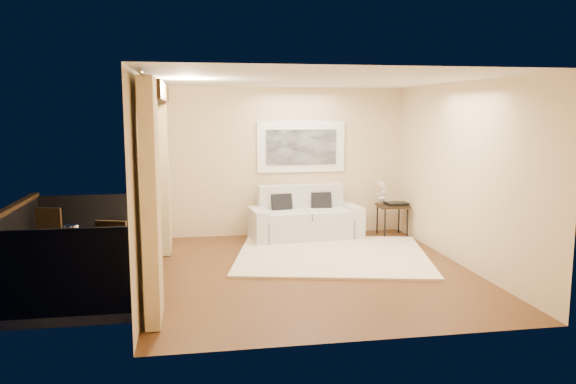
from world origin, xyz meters
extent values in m
plane|color=brown|center=(0.00, 0.00, 0.00)|extent=(5.00, 5.00, 0.00)
plane|color=white|center=(0.00, 0.00, 2.70)|extent=(5.00, 5.00, 0.00)
plane|color=beige|center=(0.00, 2.50, 1.35)|extent=(4.50, 0.00, 4.50)
plane|color=beige|center=(0.00, -2.50, 1.35)|extent=(4.50, 0.00, 4.50)
plane|color=beige|center=(2.25, 0.00, 1.35)|extent=(0.00, 5.00, 5.00)
plane|color=beige|center=(-2.25, 1.85, 1.35)|extent=(0.00, 2.70, 2.70)
plane|color=beige|center=(-2.25, -1.85, 1.35)|extent=(0.00, 2.70, 2.70)
plane|color=beige|center=(-2.25, 0.00, 2.55)|extent=(0.00, 2.40, 2.40)
cube|color=black|center=(-2.13, 0.00, 2.52)|extent=(0.28, 2.40, 0.22)
cube|color=#605B56|center=(-3.15, 0.00, -0.06)|extent=(1.80, 2.60, 0.12)
cube|color=black|center=(-4.01, 0.00, 0.50)|extent=(0.06, 2.60, 1.00)
cube|color=black|center=(-3.15, 1.27, 0.50)|extent=(1.80, 0.06, 1.00)
cube|color=black|center=(-3.15, -1.27, 0.50)|extent=(1.80, 0.06, 1.00)
cube|color=black|center=(-4.01, 0.00, 1.02)|extent=(0.10, 2.60, 0.06)
cube|color=#DDBF88|center=(-2.11, 1.55, 1.32)|extent=(0.16, 0.75, 2.62)
cube|color=#DDBF88|center=(-2.11, -1.55, 1.32)|extent=(0.16, 0.75, 2.62)
cylinder|color=#4C473F|center=(-2.11, 0.00, 2.63)|extent=(0.04, 4.80, 0.04)
cube|color=white|center=(0.31, 2.47, 1.62)|extent=(1.62, 0.05, 0.92)
cube|color=black|center=(0.31, 2.44, 1.62)|extent=(1.30, 0.02, 0.64)
cube|color=#FDE9CB|center=(0.49, 0.77, 0.02)|extent=(3.43, 3.14, 0.04)
cube|color=silver|center=(0.31, 2.02, 0.20)|extent=(1.65, 0.98, 0.39)
cube|color=silver|center=(0.29, 2.34, 0.56)|extent=(1.60, 0.35, 0.76)
cube|color=silver|center=(-0.55, 1.94, 0.29)|extent=(0.30, 0.86, 0.58)
cube|color=silver|center=(1.18, 2.10, 0.29)|extent=(0.30, 0.86, 0.58)
cube|color=silver|center=(-0.06, 1.96, 0.46)|extent=(0.81, 0.81, 0.13)
cube|color=silver|center=(0.70, 2.03, 0.46)|extent=(0.81, 0.81, 0.13)
cube|color=black|center=(-0.09, 2.17, 0.61)|extent=(0.40, 0.23, 0.38)
cube|color=black|center=(0.65, 2.24, 0.61)|extent=(0.38, 0.18, 0.38)
cube|color=black|center=(1.93, 2.00, 0.56)|extent=(0.57, 0.57, 0.04)
cylinder|color=black|center=(1.72, 1.79, 0.27)|extent=(0.03, 0.03, 0.54)
cylinder|color=black|center=(2.14, 1.79, 0.27)|extent=(0.03, 0.03, 0.54)
cylinder|color=black|center=(1.72, 2.21, 0.27)|extent=(0.03, 0.03, 0.54)
cylinder|color=black|center=(2.14, 2.21, 0.27)|extent=(0.03, 0.03, 0.54)
cube|color=black|center=(2.00, 1.97, 0.60)|extent=(0.39, 0.29, 0.05)
imported|color=white|center=(1.77, 2.15, 0.80)|extent=(0.29, 0.28, 0.45)
cube|color=black|center=(-3.07, -0.48, 0.64)|extent=(0.61, 0.61, 0.04)
cylinder|color=black|center=(-3.29, -0.71, 0.31)|extent=(0.04, 0.04, 0.62)
cylinder|color=black|center=(-2.84, -0.71, 0.31)|extent=(0.04, 0.04, 0.62)
cylinder|color=black|center=(-3.29, -0.25, 0.31)|extent=(0.04, 0.04, 0.62)
cylinder|color=black|center=(-2.84, -0.25, 0.31)|extent=(0.04, 0.04, 0.62)
cube|color=black|center=(-3.69, 0.99, 0.41)|extent=(0.47, 0.47, 0.05)
cube|color=black|center=(-3.73, 0.82, 0.64)|extent=(0.38, 0.15, 0.50)
cylinder|color=black|center=(-3.50, 1.09, 0.20)|extent=(0.03, 0.03, 0.39)
cylinder|color=black|center=(-3.80, 1.18, 0.20)|extent=(0.03, 0.03, 0.39)
cylinder|color=black|center=(-3.58, 0.79, 0.20)|extent=(0.03, 0.03, 0.39)
cylinder|color=black|center=(-3.88, 0.88, 0.20)|extent=(0.03, 0.03, 0.39)
cube|color=black|center=(-2.73, -0.76, 0.43)|extent=(0.52, 0.52, 0.05)
cube|color=black|center=(-2.67, -0.59, 0.68)|extent=(0.40, 0.18, 0.53)
cylinder|color=black|center=(-2.94, -0.86, 0.21)|extent=(0.03, 0.03, 0.42)
cylinder|color=black|center=(-2.63, -0.97, 0.21)|extent=(0.03, 0.03, 0.42)
cylinder|color=black|center=(-2.83, -0.55, 0.21)|extent=(0.03, 0.03, 0.42)
cylinder|color=black|center=(-2.52, -0.66, 0.21)|extent=(0.03, 0.03, 0.42)
cylinder|color=white|center=(-3.18, -0.38, 0.77)|extent=(0.18, 0.18, 0.20)
cylinder|color=red|center=(-3.01, -0.31, 0.70)|extent=(0.06, 0.06, 0.07)
cylinder|color=silver|center=(-3.13, -0.63, 0.76)|extent=(0.04, 0.04, 0.18)
cylinder|color=silver|center=(-2.95, -0.59, 0.73)|extent=(0.06, 0.06, 0.12)
cylinder|color=silver|center=(-2.85, -0.43, 0.73)|extent=(0.06, 0.06, 0.12)
camera|label=1|loc=(-1.68, -7.62, 2.28)|focal=35.00mm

